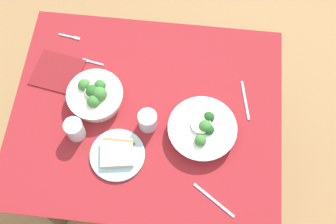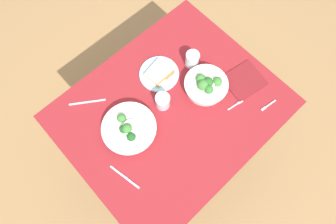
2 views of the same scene
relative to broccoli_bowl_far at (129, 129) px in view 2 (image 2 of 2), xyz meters
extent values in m
plane|color=#9E7547|center=(0.24, -0.06, -0.79)|extent=(6.00, 6.00, 0.00)
cube|color=maroon|center=(0.24, -0.06, -0.03)|extent=(1.12, 0.92, 0.01)
cube|color=brown|center=(0.24, -0.06, -0.05)|extent=(1.08, 0.89, 0.02)
cylinder|color=brown|center=(-0.22, -0.42, -0.43)|extent=(0.07, 0.07, 0.73)
cylinder|color=brown|center=(0.69, -0.42, -0.43)|extent=(0.07, 0.07, 0.73)
cylinder|color=brown|center=(-0.22, 0.30, -0.43)|extent=(0.07, 0.07, 0.73)
cylinder|color=brown|center=(0.69, 0.30, -0.43)|extent=(0.07, 0.07, 0.73)
cylinder|color=white|center=(0.00, 0.00, -0.01)|extent=(0.25, 0.25, 0.04)
cylinder|color=white|center=(0.00, 0.00, 0.02)|extent=(0.28, 0.28, 0.01)
sphere|color=#3D7A33|center=(0.01, 0.06, 0.03)|extent=(0.05, 0.05, 0.05)
sphere|color=#1E511E|center=(-0.02, 0.01, 0.03)|extent=(0.04, 0.04, 0.04)
sphere|color=#3D7A33|center=(-0.01, 0.00, 0.03)|extent=(0.04, 0.04, 0.04)
sphere|color=#1E511E|center=(-0.02, -0.05, 0.02)|extent=(0.05, 0.05, 0.05)
sphere|color=#3D7A33|center=(-0.01, 0.00, 0.03)|extent=(0.05, 0.05, 0.05)
cylinder|color=beige|center=(0.01, -0.01, 0.03)|extent=(0.08, 0.08, 0.01)
cylinder|color=silver|center=(0.45, -0.10, 0.00)|extent=(0.21, 0.21, 0.05)
cylinder|color=silver|center=(0.45, -0.10, 0.03)|extent=(0.23, 0.23, 0.01)
sphere|color=#3D7A33|center=(0.50, -0.13, 0.03)|extent=(0.05, 0.05, 0.05)
sphere|color=#3D7A33|center=(0.45, -0.06, 0.04)|extent=(0.05, 0.05, 0.05)
sphere|color=#33702D|center=(0.43, -0.13, 0.04)|extent=(0.05, 0.05, 0.05)
sphere|color=#3D7A33|center=(0.43, -0.09, 0.04)|extent=(0.06, 0.06, 0.06)
sphere|color=#286023|center=(0.46, -0.10, 0.04)|extent=(0.06, 0.06, 0.06)
cylinder|color=beige|center=(0.45, -0.10, 0.04)|extent=(0.08, 0.08, 0.01)
cylinder|color=#99C6D1|center=(0.33, 0.13, -0.02)|extent=(0.22, 0.22, 0.01)
cube|color=beige|center=(0.33, 0.13, -0.01)|extent=(0.14, 0.13, 0.02)
cube|color=#9E703D|center=(0.33, 0.08, -0.01)|extent=(0.13, 0.01, 0.03)
cylinder|color=silver|center=(0.22, -0.01, 0.01)|extent=(0.08, 0.08, 0.09)
cylinder|color=silver|center=(0.50, 0.06, 0.02)|extent=(0.07, 0.07, 0.09)
cube|color=#B7B7BC|center=(0.48, -0.27, -0.03)|extent=(0.07, 0.02, 0.00)
cube|color=#B7B7BC|center=(0.53, -0.28, -0.03)|extent=(0.03, 0.02, 0.00)
cube|color=#B7B7BC|center=(0.64, -0.40, -0.03)|extent=(0.07, 0.02, 0.00)
cube|color=#B7B7BC|center=(0.59, -0.39, -0.03)|extent=(0.03, 0.02, 0.00)
cube|color=#B7B7BC|center=(-0.17, -0.16, -0.03)|extent=(0.05, 0.18, 0.00)
cube|color=#B7B7BC|center=(-0.07, 0.27, -0.03)|extent=(0.17, 0.12, 0.00)
cube|color=maroon|center=(0.64, -0.21, -0.03)|extent=(0.23, 0.21, 0.01)
camera|label=1|loc=(0.07, 0.64, 1.60)|focal=46.04mm
camera|label=2|loc=(-0.11, -0.41, 1.31)|focal=29.00mm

